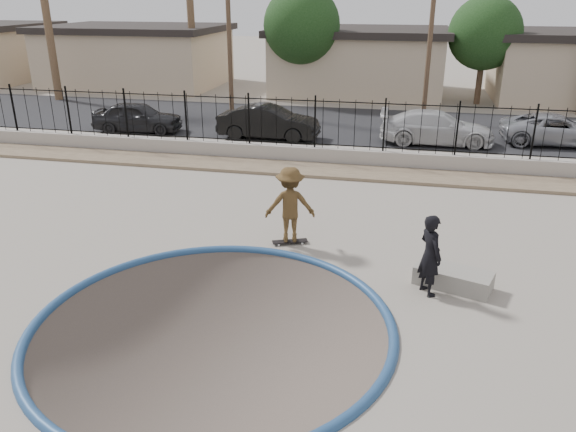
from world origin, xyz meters
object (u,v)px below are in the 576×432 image
at_px(concrete_ledge, 453,278).
at_px(car_a, 138,117).
at_px(skater, 290,208).
at_px(car_c, 437,128).
at_px(videographer, 430,255).
at_px(car_d, 557,130).
at_px(car_b, 269,122).
at_px(skateboard, 290,241).

distance_m(concrete_ledge, car_a, 17.71).
height_order(skater, car_a, skater).
height_order(concrete_ledge, car_c, car_c).
bearing_deg(videographer, skater, 28.81).
bearing_deg(concrete_ledge, car_d, 70.37).
distance_m(skater, videographer, 3.81).
bearing_deg(car_b, videographer, -151.07).
distance_m(skateboard, videographer, 3.90).
distance_m(skater, car_a, 13.94).
relative_size(skater, car_a, 0.49).
height_order(car_a, car_c, car_c).
relative_size(skateboard, concrete_ledge, 0.57).
bearing_deg(car_c, videographer, 176.26).
relative_size(skateboard, car_d, 0.20).
xyz_separation_m(car_b, car_d, (11.88, 1.60, -0.09)).
height_order(videographer, car_a, videographer).
distance_m(car_a, car_b, 6.09).
height_order(skater, car_c, skater).
bearing_deg(videographer, car_a, 13.14).
xyz_separation_m(skater, car_a, (-9.28, 10.40, -0.25)).
xyz_separation_m(skateboard, car_b, (-3.19, 10.40, 0.68)).
distance_m(videographer, car_c, 12.89).
distance_m(concrete_ledge, car_d, 14.25).
bearing_deg(car_b, car_d, -81.57).
height_order(car_c, car_d, car_c).
xyz_separation_m(videographer, car_a, (-12.63, 12.21, -0.17)).
distance_m(concrete_ledge, car_c, 12.49).
xyz_separation_m(skater, videographer, (3.35, -1.81, -0.08)).
bearing_deg(skater, car_c, -123.06).
bearing_deg(car_c, car_d, -80.73).
distance_m(concrete_ledge, car_b, 13.79).
bearing_deg(videographer, car_b, -4.65).
distance_m(skater, skateboard, 0.89).
relative_size(car_a, car_d, 0.88).
bearing_deg(concrete_ledge, videographer, -144.12).
distance_m(skateboard, car_d, 14.83).
height_order(skateboard, videographer, videographer).
height_order(car_b, car_d, car_b).
bearing_deg(car_b, concrete_ledge, -148.25).
height_order(concrete_ledge, car_a, car_a).
xyz_separation_m(concrete_ledge, car_c, (-0.08, 12.48, 0.51)).
xyz_separation_m(videographer, car_b, (-6.54, 12.21, -0.14)).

